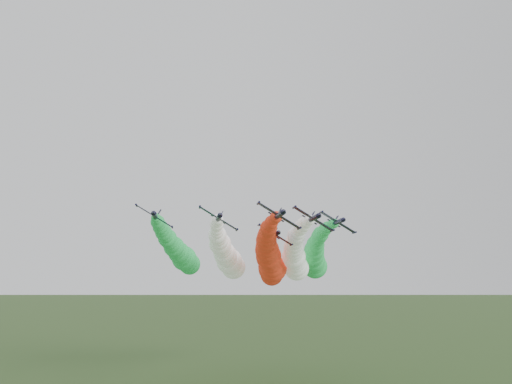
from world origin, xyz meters
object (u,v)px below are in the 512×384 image
jet_inner_right (295,256)px  jet_outer_right (315,255)px  jet_trail (269,264)px  jet_outer_left (179,252)px  jet_lead (270,255)px  jet_inner_left (226,255)px

jet_inner_right → jet_outer_right: (8.55, 12.58, 0.86)m
jet_outer_right → jet_trail: jet_outer_right is taller
jet_inner_right → jet_outer_left: size_ratio=1.01×
jet_lead → jet_outer_right: bearing=48.9°
jet_lead → jet_inner_right: jet_inner_right is taller
jet_trail → jet_inner_left: bearing=-137.5°
jet_trail → jet_outer_left: bearing=-165.5°
jet_outer_right → jet_outer_left: bearing=-176.2°
jet_outer_left → jet_trail: size_ratio=0.99×
jet_lead → jet_outer_right: (16.23, 18.59, 1.03)m
jet_inner_left → jet_trail: bearing=42.5°
jet_outer_left → jet_trail: (25.64, 6.63, -2.97)m
jet_inner_left → jet_outer_right: (26.00, 7.99, 0.40)m
jet_lead → jet_trail: (3.38, 22.67, -1.31)m
jet_inner_left → jet_outer_right: jet_outer_right is taller
jet_inner_left → jet_lead: bearing=-47.3°
jet_lead → jet_outer_right: jet_outer_right is taller
jet_inner_left → jet_inner_right: bearing=-14.7°
jet_trail → jet_inner_right: bearing=-75.5°
jet_inner_right → jet_outer_left: 31.61m
jet_inner_right → jet_trail: bearing=104.5°
jet_inner_right → jet_lead: bearing=-141.9°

